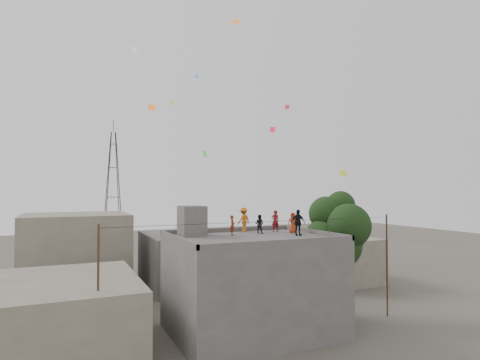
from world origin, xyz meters
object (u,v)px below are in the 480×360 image
object	(u,v)px
stair_head_box	(192,221)
person_dark_adult	(298,223)
transmission_tower	(113,191)
person_red_adult	(275,221)
tree	(338,232)

from	to	relation	value
stair_head_box	person_dark_adult	xyz separation A→B (m)	(6.51, -2.93, -0.12)
transmission_tower	stair_head_box	bearing A→B (deg)	-88.77
person_red_adult	transmission_tower	bearing A→B (deg)	-70.13
stair_head_box	tree	world-z (taller)	tree
transmission_tower	person_dark_adult	world-z (taller)	transmission_tower
stair_head_box	transmission_tower	bearing A→B (deg)	91.23
transmission_tower	tree	bearing A→B (deg)	-73.91
transmission_tower	person_red_adult	xyz separation A→B (m)	(7.07, -37.63, -2.17)
tree	stair_head_box	bearing A→B (deg)	169.26
person_red_adult	person_dark_adult	distance (m)	2.70
tree	transmission_tower	distance (m)	41.12
person_dark_adult	transmission_tower	bearing A→B (deg)	106.98
person_red_adult	person_dark_adult	size ratio (longest dim) A/B	0.91
tree	transmission_tower	world-z (taller)	transmission_tower
transmission_tower	person_red_adult	size ratio (longest dim) A/B	12.57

